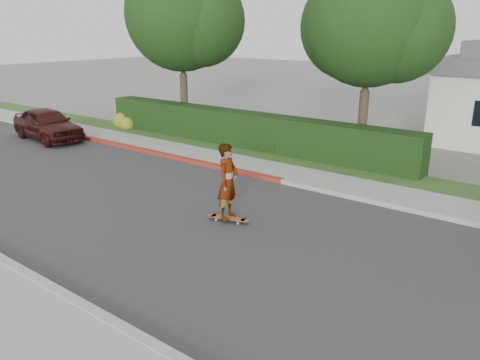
% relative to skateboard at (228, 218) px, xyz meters
% --- Properties ---
extents(ground, '(120.00, 120.00, 0.00)m').
position_rel_skateboard_xyz_m(ground, '(-1.58, -0.58, -0.10)').
color(ground, slate).
rests_on(ground, ground).
extents(road, '(60.00, 8.00, 0.01)m').
position_rel_skateboard_xyz_m(road, '(-1.58, -0.58, -0.09)').
color(road, '#2D2D30').
rests_on(road, ground).
extents(curb_near, '(60.00, 0.20, 0.15)m').
position_rel_skateboard_xyz_m(curb_near, '(-1.58, -4.68, -0.02)').
color(curb_near, '#9E9E99').
rests_on(curb_near, ground).
extents(curb_far, '(60.00, 0.20, 0.15)m').
position_rel_skateboard_xyz_m(curb_far, '(-1.58, 3.52, -0.02)').
color(curb_far, '#9E9E99').
rests_on(curb_far, ground).
extents(curb_red_section, '(12.00, 0.21, 0.15)m').
position_rel_skateboard_xyz_m(curb_red_section, '(-6.58, 3.52, -0.02)').
color(curb_red_section, maroon).
rests_on(curb_red_section, ground).
extents(sidewalk_far, '(60.00, 1.60, 0.12)m').
position_rel_skateboard_xyz_m(sidewalk_far, '(-1.58, 4.42, -0.04)').
color(sidewalk_far, gray).
rests_on(sidewalk_far, ground).
extents(planting_strip, '(60.00, 1.60, 0.10)m').
position_rel_skateboard_xyz_m(planting_strip, '(-1.58, 6.02, -0.05)').
color(planting_strip, '#2D4C1E').
rests_on(planting_strip, ground).
extents(hedge, '(15.00, 1.00, 1.50)m').
position_rel_skateboard_xyz_m(hedge, '(-4.58, 6.62, 0.65)').
color(hedge, black).
rests_on(hedge, ground).
extents(flowering_shrub, '(1.40, 1.00, 0.90)m').
position_rel_skateboard_xyz_m(flowering_shrub, '(-11.59, 6.16, 0.23)').
color(flowering_shrub, '#2D4C19').
rests_on(flowering_shrub, ground).
extents(tree_left, '(5.99, 5.21, 8.00)m').
position_rel_skateboard_xyz_m(tree_left, '(-9.09, 8.11, 5.17)').
color(tree_left, '#33261C').
rests_on(tree_left, ground).
extents(tree_center, '(5.66, 4.84, 7.44)m').
position_rel_skateboard_xyz_m(tree_center, '(-0.09, 8.61, 4.80)').
color(tree_center, '#33261C').
rests_on(tree_center, ground).
extents(skateboard, '(1.15, 0.53, 0.11)m').
position_rel_skateboard_xyz_m(skateboard, '(0.00, 0.00, 0.00)').
color(skateboard, gold).
rests_on(skateboard, ground).
extents(skateboarder, '(0.60, 0.79, 1.95)m').
position_rel_skateboard_xyz_m(skateboarder, '(0.00, 0.00, 0.99)').
color(skateboarder, white).
rests_on(skateboarder, skateboard).
extents(car_maroon, '(4.35, 2.12, 1.43)m').
position_rel_skateboard_xyz_m(car_maroon, '(-12.31, 2.50, 0.62)').
color(car_maroon, '#3B1412').
rests_on(car_maroon, ground).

